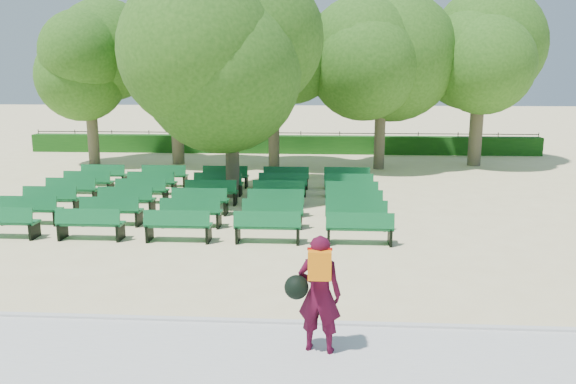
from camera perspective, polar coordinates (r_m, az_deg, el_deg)
The scene contains 9 objects.
ground at distance 15.25m, azimuth -4.67°, elevation -3.22°, with size 120.00×120.00×0.00m, color beige.
paving at distance 8.45m, azimuth -12.14°, elevation -16.07°, with size 30.00×2.20×0.06m, color silver.
curb at distance 9.43m, azimuth -10.23°, elevation -12.76°, with size 30.00×0.12×0.10m, color silver.
hedge at distance 28.86m, azimuth -0.71°, elevation 4.86°, with size 26.00×0.70×0.90m, color #174B13.
fence at distance 29.31m, azimuth -0.65°, elevation 4.08°, with size 26.00×0.10×1.02m, color black, non-canonical shape.
tree_line at distance 24.98m, azimuth -1.40°, elevation 2.73°, with size 21.80×6.80×7.04m, color #31631A, non-canonical shape.
bench_array at distance 17.00m, azimuth -8.28°, elevation -1.44°, with size 1.61×0.56×1.00m.
tree_among at distance 18.23m, azimuth -5.87°, elevation 13.12°, with size 4.92×4.92×6.61m.
person at distance 8.02m, azimuth 3.02°, elevation -10.14°, with size 0.84×0.54×1.72m.
Camera 1 is at (2.16, -14.57, 3.94)m, focal length 35.00 mm.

